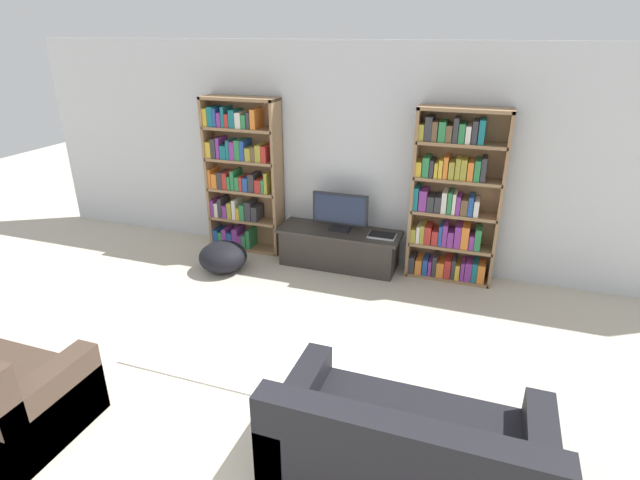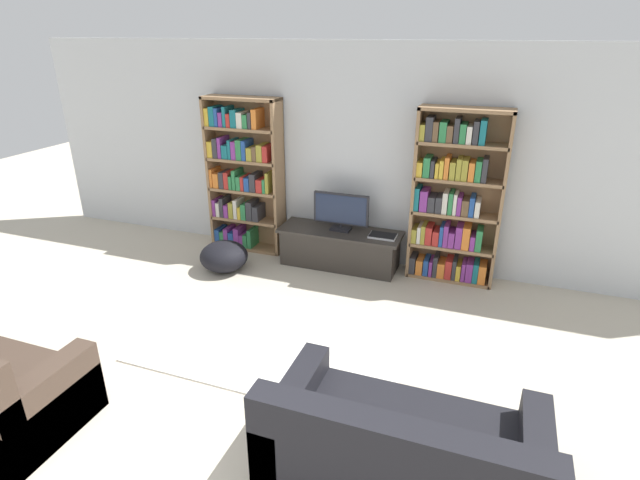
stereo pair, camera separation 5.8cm
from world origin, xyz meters
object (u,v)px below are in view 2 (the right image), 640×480
Objects in this scene: bookshelf_right at (454,201)px; tv_stand at (340,248)px; bookshelf_left at (243,175)px; couch_right_sofa at (402,456)px; laptop at (383,236)px; television at (341,211)px; beanbag_ottoman at (224,256)px.

bookshelf_right is 1.47m from tv_stand.
bookshelf_left reaches higher than couch_right_sofa.
laptop is (0.53, -0.02, 0.24)m from tv_stand.
bookshelf_left and bookshelf_right have the same top height.
tv_stand is 0.89× the size of couch_right_sofa.
bookshelf_left is 1.00× the size of bookshelf_right.
tv_stand is 0.47m from television.
couch_right_sofa is 3.56m from beanbag_ottoman.
television is at bearing -174.99° from bookshelf_right.
television is 2.14× the size of laptop.
tv_stand is at bearing 114.68° from couch_right_sofa.
laptop is at bearing 17.83° from beanbag_ottoman.
bookshelf_left is 2.63m from bookshelf_right.
beanbag_ottoman is (-2.64, 2.38, -0.09)m from couch_right_sofa.
laptop is at bearing 105.84° from couch_right_sofa.
bookshelf_right reaches higher than television.
couch_right_sofa is at bearing -48.87° from bookshelf_left.
couch_right_sofa is at bearing -88.30° from bookshelf_right.
television is 3.33m from couch_right_sofa.
bookshelf_left is 1.32× the size of tv_stand.
tv_stand is 3.28m from couch_right_sofa.
couch_right_sofa reaches higher than tv_stand.
television reaches higher than tv_stand.
beanbag_ottoman is at bearing -154.81° from tv_stand.
bookshelf_left is at bearing 174.33° from tv_stand.
bookshelf_right reaches higher than beanbag_ottoman.
laptop is (0.53, -0.04, -0.23)m from television.
laptop is at bearing -4.33° from television.
beanbag_ottoman is at bearing -83.87° from bookshelf_left.
television is (1.35, -0.11, -0.28)m from bookshelf_left.
bookshelf_right is at bearing 5.94° from tv_stand.
tv_stand is 1.41m from beanbag_ottoman.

